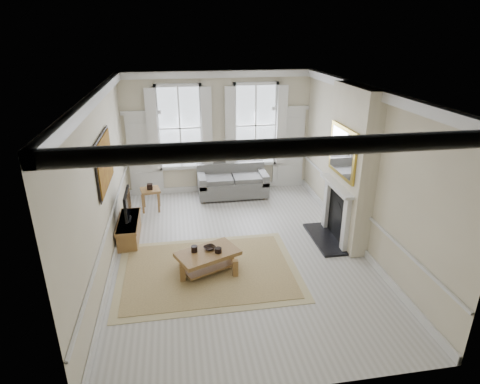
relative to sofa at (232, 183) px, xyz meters
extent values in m
plane|color=#B7B5AD|center=(-0.32, -3.11, -0.37)|extent=(7.20, 7.20, 0.00)
plane|color=white|center=(-0.32, -3.11, 3.03)|extent=(7.20, 7.20, 0.00)
plane|color=beige|center=(-0.32, 0.49, 1.33)|extent=(5.20, 0.00, 5.20)
plane|color=beige|center=(-2.92, -3.11, 1.33)|extent=(0.00, 7.20, 7.20)
plane|color=beige|center=(2.28, -3.11, 1.33)|extent=(0.00, 7.20, 7.20)
cube|color=silver|center=(-2.37, 0.45, 0.78)|extent=(0.90, 0.08, 2.30)
cube|color=silver|center=(1.73, 0.45, 0.78)|extent=(0.90, 0.08, 2.30)
cube|color=#A1741B|center=(-2.88, -2.81, 1.68)|extent=(0.05, 1.66, 1.06)
cube|color=beige|center=(2.11, -2.91, 1.33)|extent=(0.35, 1.70, 3.38)
cube|color=black|center=(1.68, -2.91, -0.34)|extent=(0.55, 1.50, 0.05)
cube|color=silver|center=(1.88, -3.46, 0.21)|extent=(0.10, 0.18, 1.15)
cube|color=silver|center=(1.88, -2.36, 0.21)|extent=(0.10, 0.18, 1.15)
cube|color=silver|center=(1.83, -2.91, 0.93)|extent=(0.20, 1.45, 0.06)
cube|color=black|center=(1.93, -2.91, 0.18)|extent=(0.02, 0.92, 1.00)
cube|color=gold|center=(1.89, -2.91, 1.68)|extent=(0.06, 1.26, 1.06)
cube|color=#5E5E5B|center=(0.00, -0.06, -0.09)|extent=(1.92, 0.93, 0.44)
cube|color=#5E5E5B|center=(0.00, 0.31, 0.29)|extent=(1.92, 0.20, 0.44)
cube|color=#5E5E5B|center=(-0.86, -0.06, 0.17)|extent=(0.20, 0.93, 0.30)
cube|color=#5E5E5B|center=(0.86, -0.06, 0.17)|extent=(0.20, 0.93, 0.30)
cylinder|color=brown|center=(-0.84, -0.41, -0.33)|extent=(0.06, 0.06, 0.08)
cylinder|color=brown|center=(0.84, 0.29, -0.33)|extent=(0.06, 0.06, 0.08)
cube|color=brown|center=(-2.23, -0.62, 0.18)|extent=(0.55, 0.55, 0.06)
cube|color=brown|center=(-2.42, -0.81, -0.11)|extent=(0.05, 0.05, 0.52)
cube|color=brown|center=(-2.05, -0.81, -0.11)|extent=(0.05, 0.05, 0.52)
cube|color=brown|center=(-2.42, -0.44, -0.11)|extent=(0.05, 0.05, 0.52)
cube|color=brown|center=(-2.05, -0.44, -0.11)|extent=(0.05, 0.05, 0.52)
cube|color=olive|center=(-1.03, -3.75, -0.35)|extent=(3.50, 2.60, 0.02)
cube|color=brown|center=(-1.03, -3.75, 0.03)|extent=(1.33, 1.08, 0.08)
cube|color=brown|center=(-1.51, -3.98, -0.19)|extent=(0.10, 0.10, 0.35)
cube|color=brown|center=(-0.55, -3.98, -0.19)|extent=(0.10, 0.10, 0.35)
cube|color=brown|center=(-1.51, -3.51, -0.19)|extent=(0.10, 0.10, 0.35)
cube|color=brown|center=(-0.55, -3.51, -0.19)|extent=(0.10, 0.10, 0.35)
cylinder|color=black|center=(-1.28, -3.70, 0.13)|extent=(0.12, 0.12, 0.12)
cylinder|color=black|center=(-0.83, -3.80, 0.12)|extent=(0.13, 0.13, 0.10)
imported|color=black|center=(-0.98, -3.65, 0.10)|extent=(0.30, 0.30, 0.06)
cube|color=brown|center=(-2.66, -2.13, -0.13)|extent=(0.42, 1.29, 0.46)
cube|color=black|center=(-2.64, -2.13, 0.11)|extent=(0.08, 0.30, 0.03)
cube|color=black|center=(-2.64, -2.13, 0.50)|extent=(0.05, 0.90, 0.55)
cube|color=black|center=(-2.61, -2.13, 0.50)|extent=(0.01, 0.83, 0.49)
camera|label=1|loc=(-1.51, -10.45, 4.07)|focal=30.00mm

